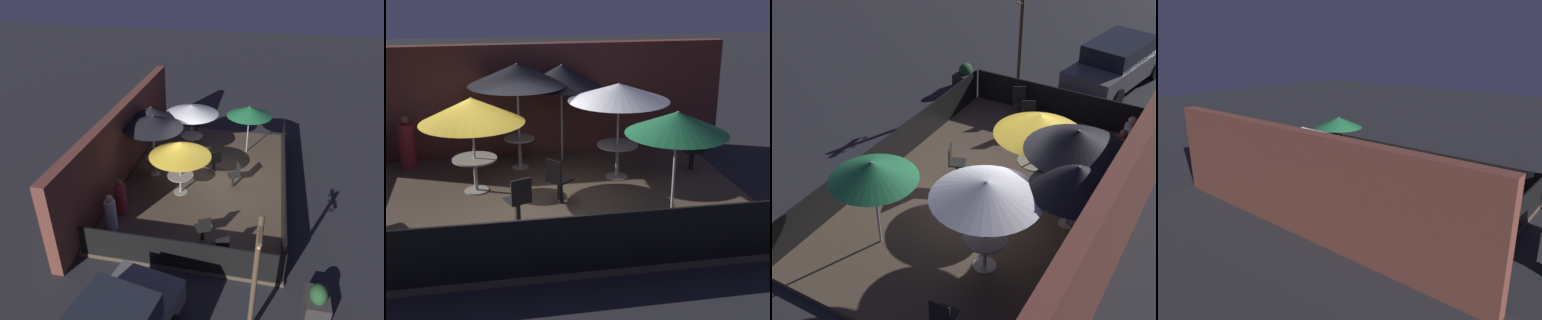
# 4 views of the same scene
# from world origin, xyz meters

# --- Properties ---
(ground_plane) EXTENTS (60.00, 60.00, 0.00)m
(ground_plane) POSITION_xyz_m (0.00, 0.00, 0.00)
(ground_plane) COLOR #26262B
(patio_deck) EXTENTS (9.17, 5.81, 0.12)m
(patio_deck) POSITION_xyz_m (0.00, 0.00, 0.06)
(patio_deck) COLOR brown
(patio_deck) RESTS_ON ground_plane
(building_wall) EXTENTS (10.77, 0.36, 2.87)m
(building_wall) POSITION_xyz_m (0.00, 3.13, 1.43)
(building_wall) COLOR brown
(building_wall) RESTS_ON ground_plane
(fence_front) EXTENTS (8.97, 0.05, 0.95)m
(fence_front) POSITION_xyz_m (0.00, -2.86, 0.59)
(fence_front) COLOR black
(fence_front) RESTS_ON patio_deck
(fence_side_left) EXTENTS (0.05, 5.61, 0.95)m
(fence_side_left) POSITION_xyz_m (-4.54, 0.00, 0.59)
(fence_side_left) COLOR black
(fence_side_left) RESTS_ON patio_deck
(patio_umbrella_0) EXTENTS (2.15, 2.15, 2.01)m
(patio_umbrella_0) POSITION_xyz_m (-0.96, 0.72, 1.87)
(patio_umbrella_0) COLOR #B2B2B7
(patio_umbrella_0) RESTS_ON patio_deck
(patio_umbrella_1) EXTENTS (2.23, 2.23, 2.46)m
(patio_umbrella_1) POSITION_xyz_m (0.06, 1.96, 2.33)
(patio_umbrella_1) COLOR #B2B2B7
(patio_umbrella_1) RESTS_ON patio_deck
(patio_umbrella_2) EXTENTS (2.20, 2.20, 2.14)m
(patio_umbrella_2) POSITION_xyz_m (2.16, 0.95, 2.07)
(patio_umbrella_2) COLOR #B2B2B7
(patio_umbrella_2) RESTS_ON patio_deck
(patio_umbrella_3) EXTENTS (1.89, 1.89, 2.34)m
(patio_umbrella_3) POSITION_xyz_m (1.13, 2.36, 2.19)
(patio_umbrella_3) COLOR #B2B2B7
(patio_umbrella_3) RESTS_ON patio_deck
(patio_umbrella_4) EXTENTS (1.84, 1.84, 2.08)m
(patio_umbrella_4) POSITION_xyz_m (2.62, -1.36, 1.99)
(patio_umbrella_4) COLOR #B2B2B7
(patio_umbrella_4) RESTS_ON patio_deck
(dining_table_0) EXTENTS (0.92, 0.92, 0.73)m
(dining_table_0) POSITION_xyz_m (-0.96, 0.72, 0.70)
(dining_table_0) COLOR #9E998E
(dining_table_0) RESTS_ON patio_deck
(dining_table_1) EXTENTS (0.71, 0.71, 0.74)m
(dining_table_1) POSITION_xyz_m (0.06, 1.96, 0.69)
(dining_table_1) COLOR #9E998E
(dining_table_1) RESTS_ON patio_deck
(dining_table_2) EXTENTS (0.91, 0.91, 0.78)m
(dining_table_2) POSITION_xyz_m (2.16, 0.95, 0.74)
(dining_table_2) COLOR #9E998E
(dining_table_2) RESTS_ON patio_deck
(patio_chair_0) EXTENTS (0.43, 0.43, 0.92)m
(patio_chair_0) POSITION_xyz_m (4.05, 1.12, 0.62)
(patio_chair_0) COLOR black
(patio_chair_0) RESTS_ON patio_deck
(patio_chair_1) EXTENTS (0.54, 0.54, 0.91)m
(patio_chair_1) POSITION_xyz_m (-3.34, -0.53, 0.62)
(patio_chair_1) COLOR black
(patio_chair_1) RESTS_ON patio_deck
(patio_chair_2) EXTENTS (0.55, 0.55, 0.92)m
(patio_chair_2) POSITION_xyz_m (-4.04, -1.14, 0.62)
(patio_chair_2) COLOR black
(patio_chair_2) RESTS_ON patio_deck
(patio_chair_3) EXTENTS (0.52, 0.52, 0.96)m
(patio_chair_3) POSITION_xyz_m (-0.20, -1.14, 0.65)
(patio_chair_3) COLOR black
(patio_chair_3) RESTS_ON patio_deck
(patio_chair_4) EXTENTS (0.56, 0.56, 0.95)m
(patio_chair_4) POSITION_xyz_m (0.64, -0.27, 0.65)
(patio_chair_4) COLOR black
(patio_chair_4) RESTS_ON patio_deck
(patron_0) EXTENTS (0.52, 0.52, 1.28)m
(patron_0) POSITION_xyz_m (-2.51, 2.36, 0.69)
(patron_0) COLOR maroon
(patron_0) RESTS_ON patio_deck
(patron_1) EXTENTS (0.45, 0.45, 1.24)m
(patron_1) POSITION_xyz_m (-3.33, 2.36, 0.68)
(patron_1) COLOR silver
(patron_1) RESTS_ON patio_deck
(planter_box) EXTENTS (0.82, 0.58, 0.86)m
(planter_box) POSITION_xyz_m (-5.18, -3.65, 0.37)
(planter_box) COLOR #332D2D
(planter_box) RESTS_ON ground_plane
(light_post) EXTENTS (1.10, 0.12, 3.42)m
(light_post) POSITION_xyz_m (-6.08, -2.10, 1.93)
(light_post) COLOR brown
(light_post) RESTS_ON ground_plane
(parked_car_0) EXTENTS (4.79, 2.53, 1.62)m
(parked_car_0) POSITION_xyz_m (-7.82, 0.72, 0.85)
(parked_car_0) COLOR #5B5B60
(parked_car_0) RESTS_ON ground_plane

